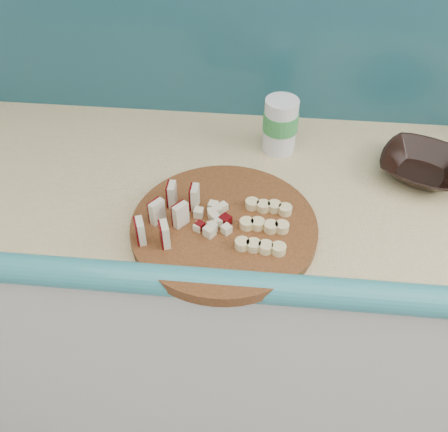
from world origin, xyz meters
The scene contains 8 objects.
kitchen_counter centered at (0.10, 1.50, 0.46)m, with size 2.20×0.63×0.91m.
backsplash centered at (0.10, 1.79, 1.16)m, with size 2.20×0.02×0.50m, color teal.
cutting_board centered at (-0.20, 1.34, 0.92)m, with size 0.38×0.38×0.02m, color #40260D.
apple_wedges centered at (-0.31, 1.33, 0.96)m, with size 0.11×0.15×0.05m.
apple_chunks centered at (-0.22, 1.34, 0.94)m, with size 0.05×0.06×0.02m.
banana_slices centered at (-0.12, 1.33, 0.94)m, with size 0.11×0.15×0.02m.
brown_bowl centered at (0.23, 1.56, 0.93)m, with size 0.19×0.19×0.05m, color black.
canister centered at (-0.09, 1.63, 0.98)m, with size 0.08×0.08×0.13m.
Camera 1 is at (-0.13, 0.63, 1.63)m, focal length 40.00 mm.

